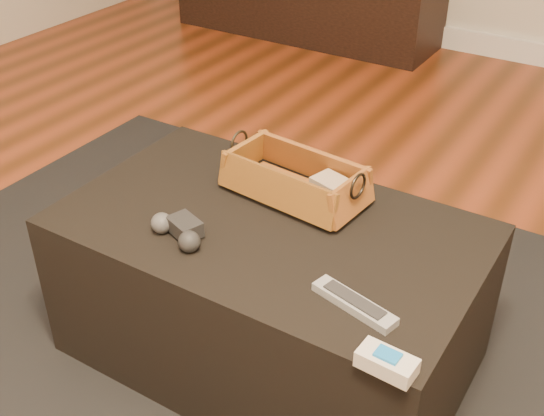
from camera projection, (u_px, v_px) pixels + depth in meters
The scene contains 10 objects.
floor at pixel (200, 373), 1.80m from camera, with size 5.00×5.50×0.01m, color brown.
baseboard at pixel (502, 47), 3.71m from camera, with size 5.00×0.04×0.12m, color white.
area_rug at pixel (260, 364), 1.81m from camera, with size 2.60×2.00×0.01m, color black.
ottoman at pixel (269, 291), 1.73m from camera, with size 1.00×0.60×0.42m, color black.
tv_remote at pixel (286, 188), 1.71m from camera, with size 0.19×0.04×0.02m, color black.
cloth_bundle at pixel (333, 190), 1.67m from camera, with size 0.10×0.07×0.05m, color tan.
wicker_basket at pixel (295, 181), 1.70m from camera, with size 0.38×0.23×0.13m.
game_controller at pixel (179, 230), 1.55m from camera, with size 0.16×0.11×0.05m.
silver_remote at pixel (354, 303), 1.36m from camera, with size 0.20×0.09×0.02m.
cream_gadget at pixel (387, 362), 1.21m from camera, with size 0.11×0.06×0.04m.
Camera 1 is at (0.84, -0.98, 1.34)m, focal length 45.00 mm.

